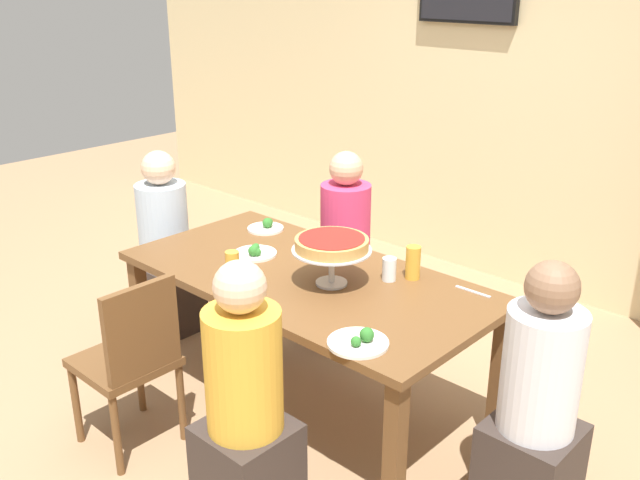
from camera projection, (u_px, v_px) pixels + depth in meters
The scene contains 17 objects.
ground_plane at pixel (307, 403), 3.67m from camera, with size 12.00×12.00×0.00m, color #9E7A56.
rear_partition at pixel (534, 86), 4.68m from camera, with size 8.00×0.12×2.80m, color beige.
dining_table at pixel (306, 289), 3.44m from camera, with size 1.85×0.93×0.74m.
diner_head_east at pixel (535, 418), 2.73m from camera, with size 0.34×0.34×1.15m.
diner_far_left at pixel (345, 257), 4.26m from camera, with size 0.34×0.34×1.15m.
diner_near_right at pixel (246, 417), 2.73m from camera, with size 0.34×0.34×1.15m.
diner_head_west at pixel (166, 256), 4.28m from camera, with size 0.34×0.34×1.15m.
chair_near_left at pixel (131, 357), 3.18m from camera, with size 0.40×0.40×0.87m.
deep_dish_pizza_stand at pixel (332, 246), 3.24m from camera, with size 0.37×0.37×0.23m.
salad_plate_near_diner at pixel (267, 226), 3.99m from camera, with size 0.21×0.21×0.07m.
salad_plate_far_diner at pixel (255, 252), 3.63m from camera, with size 0.22×0.22×0.07m.
salad_plate_spare at pixel (359, 341), 2.76m from camera, with size 0.25×0.25×0.07m.
beer_glass_amber_tall at pixel (232, 265), 3.35m from camera, with size 0.07×0.07×0.13m, color gold.
beer_glass_amber_short at pixel (413, 263), 3.34m from camera, with size 0.07×0.07×0.16m, color gold.
water_glass_clear_near at pixel (389, 269), 3.32m from camera, with size 0.07×0.07×0.11m, color white.
cutlery_fork_near at pixel (350, 252), 3.67m from camera, with size 0.18×0.02×0.01m, color silver.
cutlery_knife_near at pixel (473, 292), 3.22m from camera, with size 0.18×0.02×0.01m, color silver.
Camera 1 is at (2.18, -2.24, 2.11)m, focal length 39.39 mm.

